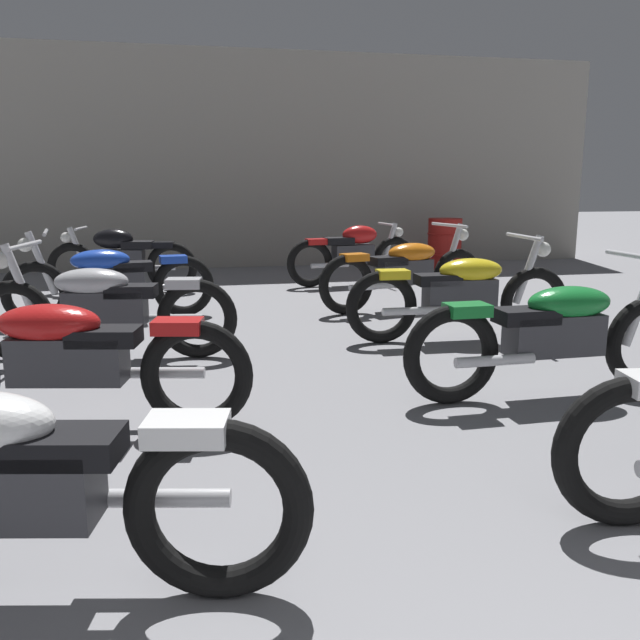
{
  "coord_description": "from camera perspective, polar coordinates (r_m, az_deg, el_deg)",
  "views": [
    {
      "loc": [
        -0.92,
        0.35,
        1.46
      ],
      "look_at": [
        0.0,
        4.69,
        0.55
      ],
      "focal_mm": 37.96,
      "sensor_mm": 36.0,
      "label": 1
    }
  ],
  "objects": [
    {
      "name": "motorcycle_left_row_4",
      "position": [
        7.46,
        -17.27,
        3.33
      ],
      "size": [
        2.16,
        0.69,
        0.97
      ],
      "color": "black",
      "rests_on": "ground"
    },
    {
      "name": "motorcycle_left_row_5",
      "position": [
        9.37,
        -16.41,
        5.01
      ],
      "size": [
        1.96,
        0.53,
        0.88
      ],
      "color": "black",
      "rests_on": "ground"
    },
    {
      "name": "motorcycle_right_row_3",
      "position": [
        6.42,
        11.81,
        2.32
      ],
      "size": [
        2.17,
        0.68,
        0.97
      ],
      "color": "black",
      "rests_on": "ground"
    },
    {
      "name": "motorcycle_right_row_4",
      "position": [
        7.88,
        7.19,
        4.17
      ],
      "size": [
        2.14,
        0.81,
        0.97
      ],
      "color": "black",
      "rests_on": "ground"
    },
    {
      "name": "motorcycle_right_row_2",
      "position": [
        4.89,
        19.27,
        -0.96
      ],
      "size": [
        2.17,
        0.68,
        0.97
      ],
      "color": "black",
      "rests_on": "ground"
    },
    {
      "name": "oil_drum",
      "position": [
        11.63,
        10.46,
        6.33
      ],
      "size": [
        0.59,
        0.59,
        0.85
      ],
      "color": "red",
      "rests_on": "ground"
    },
    {
      "name": "back_wall",
      "position": [
        11.85,
        -7.69,
        13.17
      ],
      "size": [
        13.16,
        0.24,
        3.6
      ],
      "primitive_type": "cube",
      "color": "#9E998E",
      "rests_on": "ground"
    },
    {
      "name": "motorcycle_left_row_2",
      "position": [
        4.25,
        -20.61,
        -2.9
      ],
      "size": [
        2.15,
        0.73,
        0.97
      ],
      "color": "black",
      "rests_on": "ground"
    },
    {
      "name": "motorcycle_right_row_5",
      "position": [
        9.68,
        2.86,
        5.67
      ],
      "size": [
        1.97,
        0.56,
        0.88
      ],
      "color": "black",
      "rests_on": "ground"
    },
    {
      "name": "motorcycle_left_row_3",
      "position": [
        5.87,
        -17.76,
        1.16
      ],
      "size": [
        2.16,
        0.68,
        0.97
      ],
      "color": "black",
      "rests_on": "ground"
    }
  ]
}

